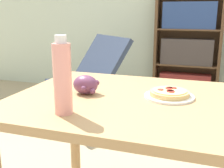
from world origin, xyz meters
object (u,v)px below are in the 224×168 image
(grape_bunch, at_px, (86,85))
(bookshelf, at_px, (187,50))
(lounge_chair_near, at_px, (87,93))
(pizza_on_plate, at_px, (169,94))
(drink_bottle, at_px, (62,78))

(grape_bunch, height_order, bookshelf, bookshelf)
(lounge_chair_near, bearing_deg, bookshelf, 86.88)
(pizza_on_plate, xyz_separation_m, bookshelf, (-0.10, 2.50, -0.13))
(grape_bunch, xyz_separation_m, lounge_chair_near, (-0.68, 1.53, -0.53))
(pizza_on_plate, xyz_separation_m, drink_bottle, (-0.34, -0.32, 0.12))
(drink_bottle, bearing_deg, pizza_on_plate, 43.00)
(pizza_on_plate, height_order, bookshelf, bookshelf)
(lounge_chair_near, xyz_separation_m, bookshelf, (0.95, 1.03, 0.37))
(lounge_chair_near, height_order, bookshelf, bookshelf)
(pizza_on_plate, height_order, drink_bottle, drink_bottle)
(grape_bunch, xyz_separation_m, drink_bottle, (0.02, -0.26, 0.09))
(drink_bottle, distance_m, bookshelf, 2.84)
(lounge_chair_near, distance_m, bookshelf, 1.45)
(grape_bunch, bearing_deg, lounge_chair_near, 114.03)
(pizza_on_plate, height_order, lounge_chair_near, lounge_chair_near)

